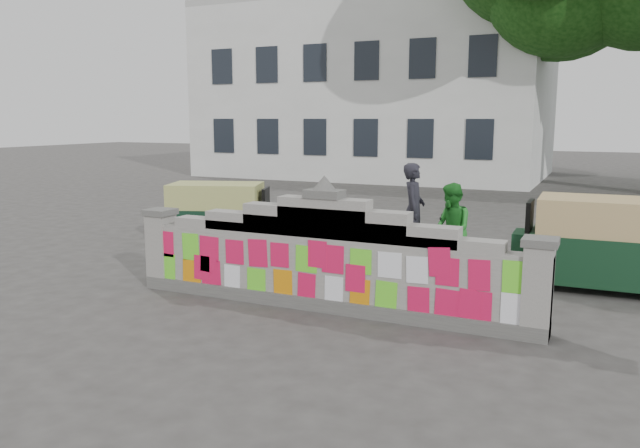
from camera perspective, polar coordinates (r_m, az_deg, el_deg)
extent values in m
plane|color=#383533|center=(9.46, 0.39, -7.74)|extent=(100.00, 100.00, 0.00)
cube|color=#4C4C49|center=(9.43, 0.39, -7.16)|extent=(6.40, 0.42, 0.20)
cube|color=gray|center=(9.30, 0.39, -4.21)|extent=(6.40, 0.32, 1.00)
cube|color=gray|center=(9.18, 0.39, -0.76)|extent=(5.20, 0.32, 0.14)
cube|color=gray|center=(9.16, 0.39, -0.32)|extent=(4.00, 0.32, 0.28)
cube|color=gray|center=(9.15, 0.39, 0.17)|extent=(2.60, 0.32, 0.44)
cube|color=gray|center=(9.14, 0.40, 0.60)|extent=(1.40, 0.32, 0.58)
cube|color=#4C4C49|center=(9.09, 0.40, 2.78)|extent=(0.55, 0.36, 0.12)
cone|color=#4C4C49|center=(9.07, 0.40, 3.78)|extent=(0.36, 0.36, 0.22)
cube|color=gray|center=(10.87, -14.27, -2.37)|extent=(0.36, 0.40, 1.24)
cube|color=#4C4C49|center=(10.75, -14.41, 1.07)|extent=(0.44, 0.44, 0.10)
cube|color=gray|center=(8.54, 19.27, -5.89)|extent=(0.36, 0.40, 1.24)
cube|color=#4C4C49|center=(8.39, 19.52, -1.54)|extent=(0.44, 0.44, 0.10)
cube|color=silver|center=(32.09, 5.44, 11.71)|extent=(16.00, 10.00, 8.00)
imported|color=black|center=(12.01, 8.47, -1.54)|extent=(2.06, 1.05, 1.03)
imported|color=black|center=(11.95, 8.51, 0.15)|extent=(0.53, 0.71, 1.75)
imported|color=#238228|center=(11.46, 11.88, -0.52)|extent=(0.97, 1.03, 1.69)
cube|color=black|center=(14.17, -9.43, 0.05)|extent=(2.43, 1.83, 0.72)
cube|color=tan|center=(14.08, -9.50, 2.59)|extent=(2.25, 1.73, 0.54)
cube|color=black|center=(13.92, -4.94, -0.02)|extent=(0.64, 0.75, 0.63)
cube|color=black|center=(13.84, -4.97, 2.19)|extent=(0.28, 0.62, 0.54)
cylinder|color=black|center=(13.96, -4.56, -1.12)|extent=(0.46, 0.25, 0.45)
cylinder|color=black|center=(13.98, -13.14, -1.33)|extent=(0.46, 0.25, 0.45)
cylinder|color=black|center=(14.90, -11.94, -0.61)|extent=(0.46, 0.25, 0.45)
cube|color=#11331C|center=(11.39, 24.65, -2.81)|extent=(2.40, 1.34, 0.79)
cube|color=tan|center=(11.27, 24.89, 0.62)|extent=(2.20, 1.28, 0.59)
cube|color=#11331C|center=(11.43, 18.46, -2.39)|extent=(0.51, 0.70, 0.69)
cube|color=black|center=(11.32, 18.62, 0.54)|extent=(0.09, 0.69, 0.59)
cylinder|color=black|center=(11.50, 17.89, -3.80)|extent=(0.50, 0.13, 0.49)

